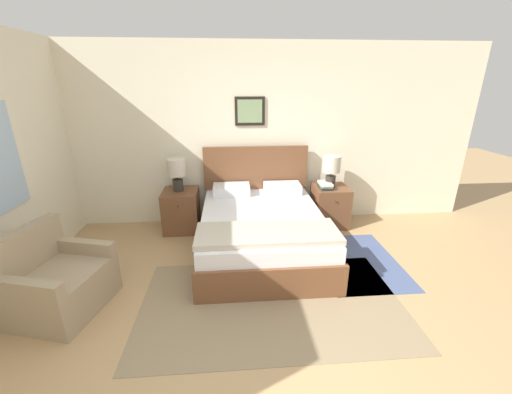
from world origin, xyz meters
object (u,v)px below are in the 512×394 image
at_px(nightstand_by_door, 330,206).
at_px(table_lamp_near_window, 177,171).
at_px(nightstand_near_window, 181,210).
at_px(table_lamp_by_door, 332,167).
at_px(armchair, 57,283).
at_px(bed, 262,229).

xyz_separation_m(nightstand_by_door, table_lamp_near_window, (-2.23, 0.01, 0.60)).
relative_size(nightstand_near_window, table_lamp_by_door, 1.30).
distance_m(nightstand_near_window, table_lamp_by_door, 2.27).
bearing_deg(table_lamp_by_door, armchair, -151.92).
bearing_deg(table_lamp_near_window, nightstand_near_window, -34.43).
height_order(nightstand_by_door, table_lamp_near_window, table_lamp_near_window).
distance_m(bed, table_lamp_near_window, 1.47).
distance_m(armchair, nightstand_by_door, 3.55).
bearing_deg(armchair, bed, 129.71).
bearing_deg(table_lamp_near_window, armchair, -118.73).
distance_m(nightstand_by_door, table_lamp_by_door, 0.60).
bearing_deg(bed, nightstand_by_door, 32.87).
height_order(nightstand_near_window, table_lamp_by_door, table_lamp_by_door).
distance_m(bed, nightstand_by_door, 1.32).
relative_size(nightstand_near_window, table_lamp_near_window, 1.30).
height_order(nightstand_near_window, nightstand_by_door, same).
bearing_deg(nightstand_near_window, nightstand_by_door, 0.00).
distance_m(bed, table_lamp_by_door, 1.44).
bearing_deg(table_lamp_by_door, bed, -146.22).
distance_m(armchair, table_lamp_near_window, 2.00).
xyz_separation_m(armchair, table_lamp_by_door, (3.13, 1.67, 0.62)).
height_order(bed, armchair, bed).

